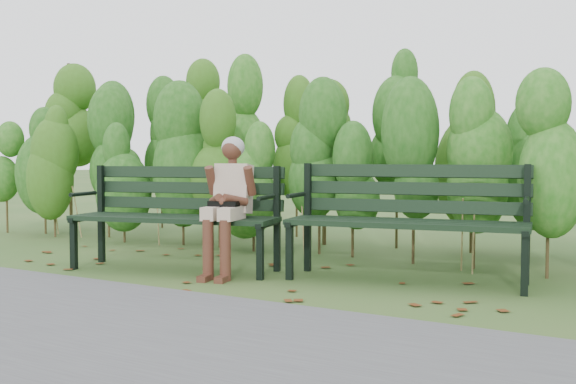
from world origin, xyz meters
The scene contains 7 objects.
ground centered at (0.00, 0.00, 0.00)m, with size 80.00×80.00×0.00m, color #305521.
footpath centered at (0.00, -2.20, 0.01)m, with size 60.00×2.50×0.01m, color #474749.
hedge_band centered at (0.00, 1.86, 1.26)m, with size 11.04×1.67×2.42m.
leaf_litter centered at (0.18, -0.16, 0.00)m, with size 5.49×2.30×0.01m.
bench_left centered at (-0.98, -0.05, 0.59)m, with size 2.08×1.07×0.99m.
bench_right centered at (1.14, 0.47, 0.60)m, with size 2.12×0.99×1.02m.
seated_woman centered at (-0.36, -0.11, 0.74)m, with size 0.49×0.72×1.27m.
Camera 1 is at (3.18, -5.11, 1.08)m, focal length 42.00 mm.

